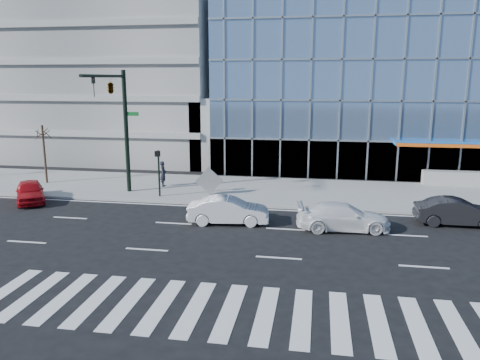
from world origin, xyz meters
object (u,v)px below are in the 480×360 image
object	(u,v)px
red_sedan	(30,191)
pedestrian	(163,174)
traffic_signal	(115,102)
tilted_panel	(209,181)
white_sedan	(228,210)
white_suv	(343,217)
street_tree_near	(43,133)
dark_sedan	(458,212)
ped_signal_post	(158,166)

from	to	relation	value
red_sedan	pedestrian	distance (m)	8.64
traffic_signal	red_sedan	distance (m)	7.79
traffic_signal	tilted_panel	size ratio (longest dim) A/B	6.15
white_sedan	white_suv	bearing A→B (deg)	-97.04
traffic_signal	street_tree_near	distance (m)	7.96
traffic_signal	white_sedan	world-z (taller)	traffic_signal
dark_sedan	tilted_panel	size ratio (longest dim) A/B	3.32
ped_signal_post	white_suv	bearing A→B (deg)	-21.55
dark_sedan	ped_signal_post	bearing A→B (deg)	81.47
ped_signal_post	street_tree_near	bearing A→B (deg)	164.94
white_suv	tilted_panel	distance (m)	9.99
white_suv	ped_signal_post	bearing A→B (deg)	62.22
street_tree_near	white_suv	bearing A→B (deg)	-18.66
traffic_signal	ped_signal_post	xyz separation A→B (m)	(2.50, 0.37, -4.02)
pedestrian	tilted_panel	size ratio (longest dim) A/B	1.38
tilted_panel	white_sedan	bearing A→B (deg)	-71.66
traffic_signal	ped_signal_post	distance (m)	4.75
traffic_signal	street_tree_near	xyz separation A→B (m)	(-7.00, 2.93, -2.39)
ped_signal_post	pedestrian	world-z (taller)	ped_signal_post
street_tree_near	dark_sedan	xyz separation A→B (m)	(26.90, -5.26, -3.07)
white_suv	tilted_panel	size ratio (longest dim) A/B	3.65
pedestrian	tilted_panel	world-z (taller)	tilted_panel
white_suv	dark_sedan	distance (m)	6.26
ped_signal_post	white_suv	world-z (taller)	ped_signal_post
traffic_signal	tilted_panel	distance (m)	7.67
dark_sedan	pedestrian	size ratio (longest dim) A/B	2.42
street_tree_near	pedestrian	world-z (taller)	street_tree_near
white_suv	pedestrian	distance (m)	14.15
street_tree_near	traffic_signal	bearing A→B (deg)	-22.71
white_sedan	tilted_panel	xyz separation A→B (m)	(-2.33, 5.43, 0.36)
white_sedan	dark_sedan	xyz separation A→B (m)	(12.00, 1.71, -0.00)
traffic_signal	dark_sedan	world-z (taller)	traffic_signal
white_suv	white_sedan	bearing A→B (deg)	82.98
white_sedan	red_sedan	bearing A→B (deg)	73.87
red_sedan	pedestrian	size ratio (longest dim) A/B	2.22
traffic_signal	dark_sedan	bearing A→B (deg)	-6.68
white_suv	white_sedan	xyz separation A→B (m)	(-6.00, 0.08, 0.02)
traffic_signal	white_suv	size ratio (longest dim) A/B	1.69
ped_signal_post	street_tree_near	xyz separation A→B (m)	(-9.50, 2.56, 1.64)
street_tree_near	white_sedan	xyz separation A→B (m)	(14.90, -6.98, -3.07)
dark_sedan	red_sedan	bearing A→B (deg)	89.00
white_suv	white_sedan	world-z (taller)	white_sedan
ped_signal_post	red_sedan	distance (m)	8.15
street_tree_near	white_suv	size ratio (longest dim) A/B	0.89
street_tree_near	red_sedan	world-z (taller)	street_tree_near
traffic_signal	street_tree_near	bearing A→B (deg)	157.29
ped_signal_post	tilted_panel	xyz separation A→B (m)	(3.07, 1.01, -1.07)
ped_signal_post	tilted_panel	size ratio (longest dim) A/B	2.31
white_sedan	tilted_panel	bearing A→B (deg)	16.95
pedestrian	tilted_panel	distance (m)	4.19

